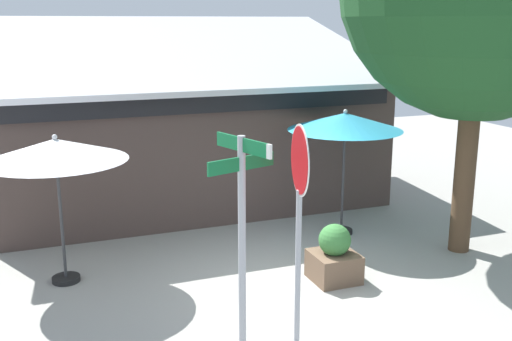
# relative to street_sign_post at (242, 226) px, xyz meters

# --- Properties ---
(ground_plane) EXTENTS (28.00, 28.00, 0.10)m
(ground_plane) POSITION_rel_street_sign_post_xyz_m (1.38, 1.76, -1.79)
(ground_plane) COLOR #9E9B93
(cafe_building) EXTENTS (8.77, 5.38, 4.16)m
(cafe_building) POSITION_rel_street_sign_post_xyz_m (1.12, 7.25, -0.19)
(cafe_building) COLOR #473833
(cafe_building) RESTS_ON ground
(street_sign_post) EXTENTS (0.88, 0.94, 2.80)m
(street_sign_post) POSITION_rel_street_sign_post_xyz_m (0.00, 0.00, 0.00)
(street_sign_post) COLOR #A8AAB2
(street_sign_post) RESTS_ON ground
(stop_sign) EXTENTS (0.18, 0.82, 2.92)m
(stop_sign) POSITION_rel_street_sign_post_xyz_m (0.65, -0.15, 0.32)
(stop_sign) COLOR #A8AAB2
(stop_sign) RESTS_ON ground
(patio_umbrella_ivory_left) EXTENTS (2.17, 2.17, 2.38)m
(patio_umbrella_ivory_left) POSITION_rel_street_sign_post_xyz_m (-1.85, 3.20, 0.38)
(patio_umbrella_ivory_left) COLOR black
(patio_umbrella_ivory_left) RESTS_ON ground
(patio_umbrella_teal_center) EXTENTS (2.17, 2.17, 2.44)m
(patio_umbrella_teal_center) POSITION_rel_street_sign_post_xyz_m (3.35, 3.63, 0.44)
(patio_umbrella_teal_center) COLOR black
(patio_umbrella_teal_center) RESTS_ON ground
(sidewalk_planter) EXTENTS (0.71, 0.71, 0.94)m
(sidewalk_planter) POSITION_rel_street_sign_post_xyz_m (2.16, 1.72, -1.34)
(sidewalk_planter) COLOR brown
(sidewalk_planter) RESTS_ON ground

